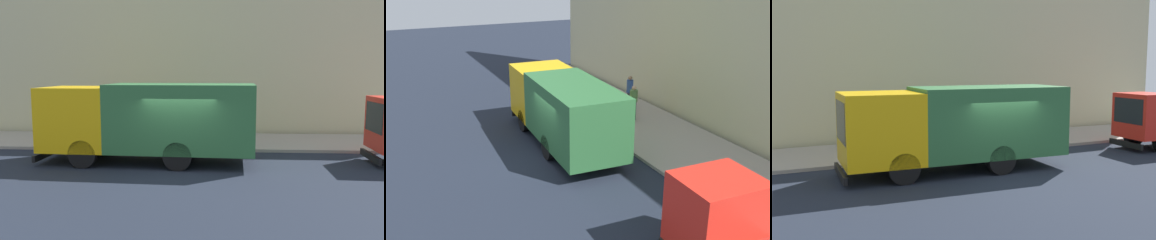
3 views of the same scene
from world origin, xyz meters
TOP-DOWN VIEW (x-y plane):
  - ground at (0.00, 0.00)m, footprint 80.00×80.00m
  - sidewalk at (5.18, 0.00)m, footprint 4.36×30.00m
  - building_facade at (7.86, 0.00)m, footprint 0.50×30.00m
  - large_utility_truck at (0.92, 1.25)m, footprint 2.88×8.05m
  - pedestrian_walking at (5.15, 2.35)m, footprint 0.45×0.45m
  - pedestrian_standing at (5.82, 3.78)m, footprint 0.48×0.48m

SIDE VIEW (x-z plane):
  - ground at x=0.00m, z-range 0.00..0.00m
  - sidewalk at x=5.18m, z-range 0.00..0.13m
  - pedestrian_walking at x=5.15m, z-range 0.17..1.87m
  - pedestrian_standing at x=5.82m, z-range 0.19..1.98m
  - large_utility_truck at x=0.92m, z-range 0.20..3.16m
  - building_facade at x=7.86m, z-range 0.00..11.60m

